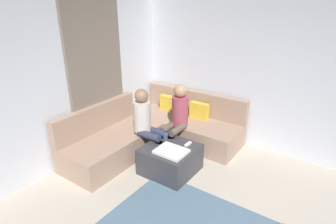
{
  "coord_description": "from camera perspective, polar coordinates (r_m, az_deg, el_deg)",
  "views": [
    {
      "loc": [
        0.67,
        -1.66,
        2.5
      ],
      "look_at": [
        -1.63,
        1.63,
        0.85
      ],
      "focal_mm": 29.44,
      "sensor_mm": 36.0,
      "label": 1
    }
  ],
  "objects": [
    {
      "name": "wall_back",
      "position": [
        4.79,
        25.98,
        6.19
      ],
      "size": [
        6.0,
        0.12,
        2.7
      ],
      "primitive_type": "cube",
      "color": "silver",
      "rests_on": "ground_plane"
    },
    {
      "name": "wall_left",
      "position": [
        4.13,
        -29.1,
        3.32
      ],
      "size": [
        0.12,
        6.0,
        2.7
      ],
      "primitive_type": "cube",
      "color": "silver",
      "rests_on": "ground_plane"
    },
    {
      "name": "curtain_panel",
      "position": [
        4.76,
        -14.47,
        6.4
      ],
      "size": [
        0.06,
        1.1,
        2.5
      ],
      "primitive_type": "cube",
      "color": "#726659",
      "rests_on": "ground_plane"
    },
    {
      "name": "sectional_couch",
      "position": [
        5.0,
        -2.62,
        -4.03
      ],
      "size": [
        2.1,
        2.55,
        0.87
      ],
      "color": "#9E7F6B",
      "rests_on": "ground_plane"
    },
    {
      "name": "ottoman",
      "position": [
        4.31,
        0.47,
        -9.72
      ],
      "size": [
        0.76,
        0.76,
        0.42
      ],
      "primitive_type": "cube",
      "color": "#333338",
      "rests_on": "ground_plane"
    },
    {
      "name": "folded_blanket",
      "position": [
        4.06,
        0.69,
        -8.14
      ],
      "size": [
        0.44,
        0.36,
        0.04
      ],
      "primitive_type": "cube",
      "color": "white",
      "rests_on": "ottoman"
    },
    {
      "name": "coffee_mug",
      "position": [
        4.42,
        -0.55,
        -5.01
      ],
      "size": [
        0.08,
        0.08,
        0.1
      ],
      "primitive_type": "cylinder",
      "color": "#334C72",
      "rests_on": "ottoman"
    },
    {
      "name": "game_remote",
      "position": [
        4.28,
        4.16,
        -6.63
      ],
      "size": [
        0.05,
        0.15,
        0.02
      ],
      "primitive_type": "cube",
      "color": "white",
      "rests_on": "ottoman"
    },
    {
      "name": "person_on_couch_back",
      "position": [
        4.66,
        1.85,
        -0.95
      ],
      "size": [
        0.3,
        0.6,
        1.2
      ],
      "rotation": [
        0.0,
        0.0,
        3.14
      ],
      "color": "brown",
      "rests_on": "ground_plane"
    },
    {
      "name": "person_on_couch_side",
      "position": [
        4.47,
        -4.38,
        -2.09
      ],
      "size": [
        0.6,
        0.3,
        1.2
      ],
      "rotation": [
        0.0,
        0.0,
        -1.57
      ],
      "color": "#2D3347",
      "rests_on": "ground_plane"
    }
  ]
}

